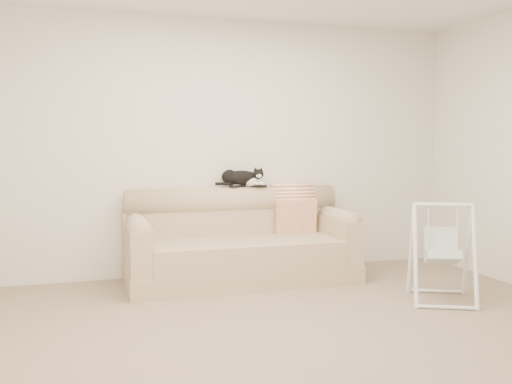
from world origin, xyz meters
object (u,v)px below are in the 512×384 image
(baby_swing, at_px, (442,252))
(remote_a, at_px, (238,186))
(sofa, at_px, (239,245))
(remote_b, at_px, (259,186))
(tuxedo_cat, at_px, (241,178))

(baby_swing, bearing_deg, remote_a, 133.53)
(sofa, distance_m, remote_b, 0.66)
(remote_b, bearing_deg, tuxedo_cat, 172.52)
(tuxedo_cat, relative_size, baby_swing, 0.59)
(sofa, xyz_separation_m, remote_a, (0.05, 0.25, 0.56))
(remote_a, bearing_deg, baby_swing, -46.47)
(sofa, height_order, baby_swing, sofa)
(baby_swing, bearing_deg, tuxedo_cat, 132.51)
(remote_b, bearing_deg, remote_a, 175.93)
(remote_a, height_order, tuxedo_cat, tuxedo_cat)
(sofa, height_order, remote_a, remote_a)
(sofa, bearing_deg, baby_swing, -40.13)
(sofa, distance_m, baby_swing, 1.90)
(baby_swing, bearing_deg, remote_b, 128.98)
(tuxedo_cat, height_order, baby_swing, tuxedo_cat)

